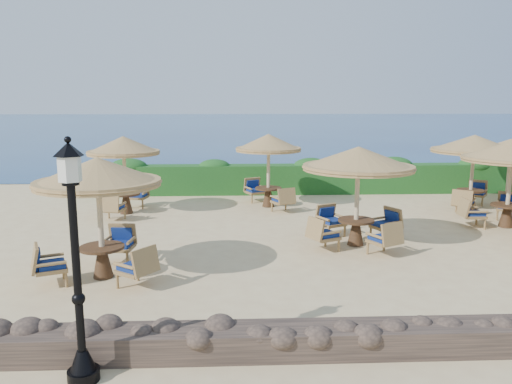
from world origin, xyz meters
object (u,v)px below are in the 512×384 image
(lamp_post, at_px, (77,274))
(cafe_set_5, at_px, (474,152))
(cafe_set_0, at_px, (99,193))
(cafe_set_1, at_px, (358,177))
(cafe_set_4, at_px, (268,154))
(cafe_set_3, at_px, (124,157))
(extra_parasol, at_px, (511,145))
(cafe_set_6, at_px, (511,164))

(lamp_post, height_order, cafe_set_5, lamp_post)
(lamp_post, relative_size, cafe_set_5, 1.12)
(lamp_post, relative_size, cafe_set_0, 1.19)
(cafe_set_1, height_order, cafe_set_4, same)
(cafe_set_3, bearing_deg, cafe_set_1, -30.65)
(cafe_set_1, distance_m, cafe_set_3, 8.09)
(cafe_set_3, relative_size, cafe_set_4, 1.01)
(extra_parasol, bearing_deg, lamp_post, -136.40)
(lamp_post, distance_m, cafe_set_5, 14.94)
(cafe_set_3, xyz_separation_m, cafe_set_5, (12.11, 0.13, 0.10))
(lamp_post, xyz_separation_m, cafe_set_3, (-1.60, 10.48, 0.38))
(cafe_set_5, xyz_separation_m, cafe_set_6, (-0.06, -2.54, -0.10))
(extra_parasol, bearing_deg, cafe_set_6, -118.86)
(lamp_post, relative_size, extra_parasol, 1.38)
(cafe_set_0, height_order, cafe_set_5, same)
(cafe_set_0, relative_size, cafe_set_6, 0.95)
(lamp_post, distance_m, cafe_set_0, 4.23)
(extra_parasol, distance_m, cafe_set_3, 14.29)
(cafe_set_1, relative_size, cafe_set_5, 1.00)
(cafe_set_1, height_order, cafe_set_5, same)
(cafe_set_4, distance_m, cafe_set_6, 7.83)
(cafe_set_1, bearing_deg, cafe_set_0, -160.12)
(lamp_post, xyz_separation_m, cafe_set_6, (10.44, 8.08, 0.39))
(cafe_set_1, xyz_separation_m, cafe_set_4, (-2.00, 5.03, 0.06))
(lamp_post, height_order, extra_parasol, lamp_post)
(cafe_set_5, bearing_deg, cafe_set_6, -91.42)
(cafe_set_6, bearing_deg, cafe_set_3, 168.71)
(cafe_set_1, bearing_deg, cafe_set_5, 39.57)
(extra_parasol, bearing_deg, cafe_set_3, -173.91)
(cafe_set_0, xyz_separation_m, cafe_set_4, (4.13, 7.25, 0.03))
(cafe_set_4, relative_size, cafe_set_5, 0.96)
(cafe_set_4, xyz_separation_m, cafe_set_6, (7.09, -3.31, 0.02))
(extra_parasol, xyz_separation_m, cafe_set_3, (-14.20, -1.52, -0.24))
(cafe_set_0, height_order, cafe_set_3, same)
(cafe_set_5, bearing_deg, lamp_post, -134.69)
(cafe_set_0, bearing_deg, cafe_set_3, 97.39)
(extra_parasol, bearing_deg, cafe_set_1, -142.12)
(lamp_post, bearing_deg, cafe_set_0, 100.68)
(lamp_post, distance_m, cafe_set_4, 11.88)
(cafe_set_1, xyz_separation_m, cafe_set_5, (5.15, 4.25, 0.18))
(lamp_post, bearing_deg, cafe_set_5, 45.31)
(extra_parasol, height_order, cafe_set_6, cafe_set_6)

